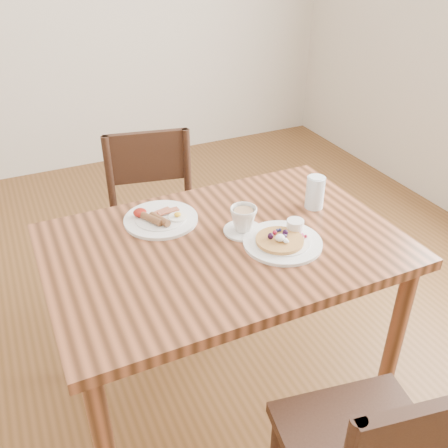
# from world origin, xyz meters

# --- Properties ---
(ground) EXTENTS (5.00, 5.00, 0.00)m
(ground) POSITION_xyz_m (0.00, 0.00, 0.00)
(ground) COLOR brown
(ground) RESTS_ON ground
(dining_table) EXTENTS (1.20, 0.80, 0.75)m
(dining_table) POSITION_xyz_m (0.00, 0.00, 0.65)
(dining_table) COLOR brown
(dining_table) RESTS_ON ground
(chair_far) EXTENTS (0.49, 0.49, 0.88)m
(chair_far) POSITION_xyz_m (-0.05, 0.63, 0.49)
(chair_far) COLOR #331D12
(chair_far) RESTS_ON ground
(pancake_plate) EXTENTS (0.27, 0.27, 0.06)m
(pancake_plate) POSITION_xyz_m (0.18, -0.10, 0.76)
(pancake_plate) COLOR white
(pancake_plate) RESTS_ON dining_table
(breakfast_plate) EXTENTS (0.27, 0.27, 0.04)m
(breakfast_plate) POSITION_xyz_m (-0.16, 0.22, 0.76)
(breakfast_plate) COLOR white
(breakfast_plate) RESTS_ON dining_table
(teacup_saucer) EXTENTS (0.14, 0.14, 0.10)m
(teacup_saucer) POSITION_xyz_m (0.09, 0.03, 0.79)
(teacup_saucer) COLOR white
(teacup_saucer) RESTS_ON dining_table
(water_glass) EXTENTS (0.07, 0.07, 0.13)m
(water_glass) POSITION_xyz_m (0.41, 0.07, 0.81)
(water_glass) COLOR silver
(water_glass) RESTS_ON dining_table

